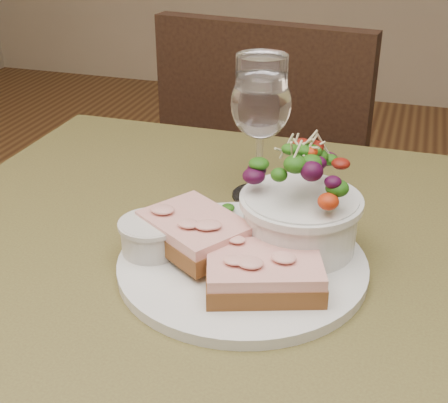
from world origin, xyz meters
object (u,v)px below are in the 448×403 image
(salad_bowl, at_px, (301,198))
(chair_far, at_px, (281,262))
(ramekin, at_px, (151,235))
(cafe_table, at_px, (224,342))
(sandwich_back, at_px, (195,231))
(wine_glass, at_px, (261,108))
(sandwich_front, at_px, (264,272))
(dinner_plate, at_px, (242,264))

(salad_bowl, bearing_deg, chair_far, 102.71)
(chair_far, distance_m, ramekin, 0.88)
(cafe_table, distance_m, sandwich_back, 0.14)
(chair_far, xyz_separation_m, wine_glass, (0.07, -0.55, 0.58))
(sandwich_front, bearing_deg, wine_glass, 87.00)
(dinner_plate, distance_m, salad_bowl, 0.09)
(sandwich_back, bearing_deg, dinner_plate, 30.48)
(sandwich_front, xyz_separation_m, salad_bowl, (0.02, 0.09, 0.04))
(chair_far, height_order, dinner_plate, chair_far)
(chair_far, xyz_separation_m, sandwich_front, (0.13, -0.76, 0.48))
(salad_bowl, height_order, wine_glass, wine_glass)
(salad_bowl, relative_size, wine_glass, 0.73)
(dinner_plate, height_order, salad_bowl, salad_bowl)
(chair_far, relative_size, ramekin, 13.89)
(cafe_table, xyz_separation_m, ramekin, (-0.08, -0.01, 0.13))
(cafe_table, relative_size, sandwich_front, 5.88)
(salad_bowl, bearing_deg, dinner_plate, -138.75)
(salad_bowl, bearing_deg, sandwich_front, -102.19)
(chair_far, distance_m, sandwich_back, 0.87)
(dinner_plate, distance_m, wine_glass, 0.21)
(dinner_plate, bearing_deg, sandwich_back, 177.34)
(chair_far, bearing_deg, sandwich_front, 107.31)
(sandwich_back, bearing_deg, wine_glass, 113.94)
(sandwich_front, relative_size, wine_glass, 0.78)
(sandwich_back, bearing_deg, salad_bowl, 55.14)
(sandwich_back, bearing_deg, sandwich_front, 7.14)
(ramekin, bearing_deg, salad_bowl, 20.94)
(cafe_table, relative_size, chair_far, 0.89)
(sandwich_back, distance_m, salad_bowl, 0.12)
(chair_far, distance_m, salad_bowl, 0.87)
(dinner_plate, relative_size, sandwich_front, 1.97)
(wine_glass, bearing_deg, sandwich_front, -74.23)
(wine_glass, bearing_deg, sandwich_back, -99.19)
(chair_far, xyz_separation_m, salad_bowl, (0.15, -0.68, 0.53))
(salad_bowl, bearing_deg, ramekin, -159.06)
(chair_far, xyz_separation_m, sandwich_back, (0.05, -0.72, 0.49))
(wine_glass, bearing_deg, salad_bowl, -58.28)
(cafe_table, distance_m, sandwich_front, 0.14)
(wine_glass, bearing_deg, chair_far, 97.68)
(ramekin, height_order, salad_bowl, salad_bowl)
(chair_far, relative_size, dinner_plate, 3.36)
(ramekin, relative_size, salad_bowl, 0.51)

